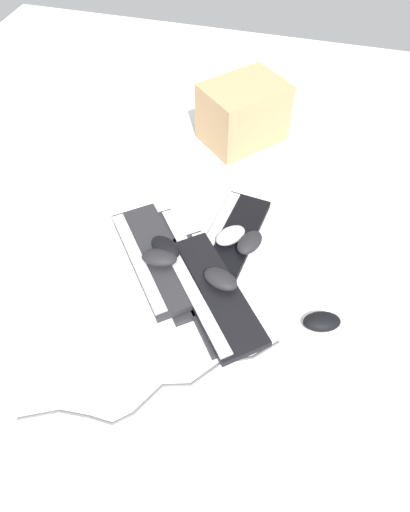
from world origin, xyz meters
TOP-DOWN VIEW (x-y plane):
  - ground_plane at (0.00, 0.00)m, footprint 3.20×3.20m
  - keyboard_0 at (0.13, 0.05)m, footprint 0.39×0.44m
  - keyboard_1 at (0.00, 0.12)m, footprint 0.39×0.44m
  - keyboard_2 at (-0.02, -0.08)m, footprint 0.20×0.46m
  - keyboard_3 at (-0.02, 0.15)m, footprint 0.40×0.43m
  - keyboard_4 at (0.19, 0.07)m, footprint 0.39×0.44m
  - mouse_0 at (-0.35, 0.15)m, footprint 0.13×0.10m
  - mouse_1 at (0.16, 0.05)m, footprint 0.13×0.11m
  - mouse_2 at (-0.09, -0.07)m, footprint 0.10×0.13m
  - mouse_3 at (-0.04, 0.12)m, footprint 0.13×0.10m
  - mouse_4 at (0.16, 0.09)m, footprint 0.12×0.08m
  - mouse_5 at (-0.02, -0.08)m, footprint 0.12×0.13m
  - cable_0 at (0.05, 0.46)m, footprint 0.61×0.40m
  - cardboard_box at (0.06, -0.66)m, footprint 0.38×0.38m

SIDE VIEW (x-z plane):
  - ground_plane at x=0.00m, z-range 0.00..0.00m
  - cable_0 at x=0.05m, z-range 0.00..0.01m
  - keyboard_0 at x=0.13m, z-range 0.00..0.03m
  - keyboard_1 at x=0.00m, z-range 0.00..0.03m
  - keyboard_2 at x=-0.02m, z-range 0.00..0.03m
  - mouse_0 at x=-0.35m, z-range 0.00..0.04m
  - keyboard_3 at x=-0.02m, z-range 0.03..0.06m
  - keyboard_4 at x=0.19m, z-range 0.03..0.06m
  - mouse_2 at x=-0.09m, z-range 0.03..0.07m
  - mouse_5 at x=-0.02m, z-range 0.03..0.07m
  - mouse_1 at x=0.16m, z-range 0.06..0.10m
  - mouse_3 at x=-0.04m, z-range 0.06..0.10m
  - mouse_4 at x=0.16m, z-range 0.06..0.10m
  - cardboard_box at x=0.06m, z-range 0.00..0.24m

